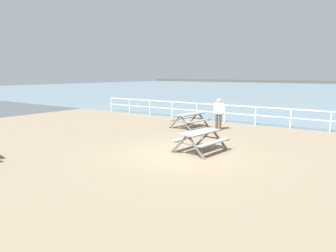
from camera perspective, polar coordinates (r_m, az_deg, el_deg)
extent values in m
cube|color=gray|center=(11.39, 2.88, -5.66)|extent=(30.00, 24.00, 0.20)
cube|color=white|center=(18.13, 16.02, 3.42)|extent=(23.00, 0.06, 0.06)
cube|color=white|center=(18.19, 15.95, 1.94)|extent=(23.00, 0.05, 0.05)
cylinder|color=white|center=(24.43, -10.51, 3.92)|extent=(0.07, 0.07, 1.05)
cylinder|color=white|center=(23.11, -7.15, 3.68)|extent=(0.07, 0.07, 1.05)
cylinder|color=white|center=(21.88, -3.40, 3.41)|extent=(0.07, 0.07, 1.05)
cylinder|color=white|center=(20.76, 0.76, 3.08)|extent=(0.07, 0.07, 1.05)
cylinder|color=white|center=(19.75, 5.38, 2.71)|extent=(0.07, 0.07, 1.05)
cylinder|color=white|center=(18.89, 10.45, 2.27)|extent=(0.07, 0.07, 1.05)
cylinder|color=white|center=(18.19, 15.95, 1.78)|extent=(0.07, 0.07, 1.05)
cylinder|color=white|center=(17.68, 21.82, 1.23)|extent=(0.07, 0.07, 1.05)
cylinder|color=white|center=(17.36, 27.98, 0.65)|extent=(0.07, 0.07, 1.05)
cube|color=gray|center=(16.66, 4.03, 2.21)|extent=(0.94, 1.88, 0.05)
cube|color=gray|center=(17.09, 2.40, 1.40)|extent=(0.50, 1.82, 0.04)
cube|color=gray|center=(16.33, 5.72, 0.97)|extent=(0.50, 1.82, 0.04)
cube|color=slate|center=(17.55, 4.66, 1.34)|extent=(0.80, 0.19, 0.79)
cube|color=slate|center=(17.10, 6.64, 1.09)|extent=(0.80, 0.19, 0.79)
cube|color=slate|center=(17.32, 5.64, 1.37)|extent=(1.49, 0.27, 0.04)
cube|color=slate|center=(16.36, 1.28, 0.77)|extent=(0.80, 0.19, 0.79)
cube|color=slate|center=(15.88, 3.31, 0.48)|extent=(0.80, 0.19, 0.79)
cube|color=slate|center=(16.11, 2.29, 0.78)|extent=(1.49, 0.27, 0.04)
cube|color=gray|center=(11.58, 6.04, -1.13)|extent=(0.91, 1.87, 0.05)
cube|color=gray|center=(12.00, 3.61, -2.17)|extent=(0.48, 1.82, 0.04)
cube|color=gray|center=(11.29, 8.56, -3.01)|extent=(0.48, 1.82, 0.04)
cube|color=slate|center=(12.49, 6.71, -2.10)|extent=(0.80, 0.18, 0.79)
cube|color=slate|center=(12.08, 9.62, -2.57)|extent=(0.80, 0.18, 0.79)
cube|color=slate|center=(12.27, 8.14, -2.13)|extent=(1.50, 0.24, 0.04)
cube|color=slate|center=(11.27, 2.13, -3.32)|extent=(0.80, 0.18, 0.79)
cube|color=slate|center=(10.82, 5.19, -3.91)|extent=(0.80, 0.18, 0.79)
cube|color=slate|center=(11.03, 3.63, -3.38)|extent=(1.50, 0.24, 0.04)
cylinder|color=#4C4233|center=(16.21, 9.03, 0.74)|extent=(0.14, 0.14, 0.85)
cylinder|color=#4C4233|center=(16.17, 9.66, 0.71)|extent=(0.14, 0.14, 0.85)
cube|color=white|center=(16.10, 9.41, 3.24)|extent=(0.38, 0.29, 0.58)
cylinder|color=white|center=(16.14, 8.65, 3.38)|extent=(0.09, 0.09, 0.52)
cylinder|color=white|center=(16.05, 10.19, 3.30)|extent=(0.09, 0.09, 0.52)
sphere|color=beige|center=(16.06, 9.45, 4.68)|extent=(0.23, 0.23, 0.23)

